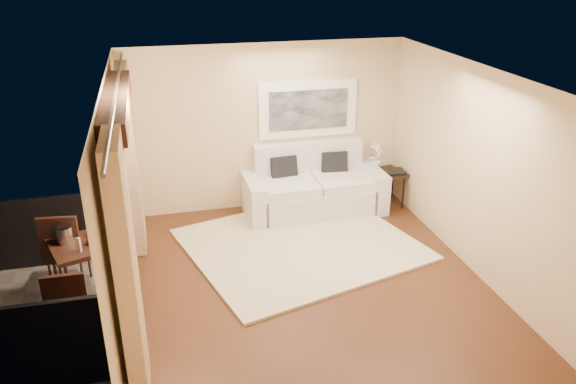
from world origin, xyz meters
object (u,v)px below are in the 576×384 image
object	(u,v)px
balcony_chair_far	(63,247)
ice_bucket	(65,235)
side_table	(387,175)
bistro_table	(83,250)
sofa	(313,188)
balcony_chair_near	(67,315)
orchid	(376,155)

from	to	relation	value
balcony_chair_far	ice_bucket	distance (m)	0.39
side_table	bistro_table	distance (m)	4.99
sofa	balcony_chair_near	xyz separation A→B (m)	(-3.48, -3.00, 0.20)
orchid	ice_bucket	distance (m)	5.07
orchid	balcony_chair_far	bearing A→B (deg)	-160.79
sofa	bistro_table	world-z (taller)	sofa
side_table	orchid	bearing A→B (deg)	128.32
balcony_chair_far	balcony_chair_near	size ratio (longest dim) A/B	1.09
side_table	orchid	world-z (taller)	orchid
sofa	orchid	bearing A→B (deg)	2.60
bistro_table	ice_bucket	distance (m)	0.27
sofa	ice_bucket	bearing A→B (deg)	-153.99
bistro_table	balcony_chair_near	xyz separation A→B (m)	(-0.09, -1.08, -0.16)
sofa	bistro_table	xyz separation A→B (m)	(-3.39, -1.92, 0.35)
side_table	ice_bucket	world-z (taller)	ice_bucket
sofa	orchid	world-z (taller)	sofa
orchid	balcony_chair_far	distance (m)	5.06
sofa	balcony_chair_far	distance (m)	4.00
orchid	ice_bucket	size ratio (longest dim) A/B	2.46
side_table	balcony_chair_far	size ratio (longest dim) A/B	0.60
balcony_chair_far	balcony_chair_near	world-z (taller)	balcony_chair_far
orchid	side_table	bearing A→B (deg)	-51.68
balcony_chair_far	bistro_table	bearing A→B (deg)	136.00
side_table	bistro_table	world-z (taller)	bistro_table
balcony_chair_near	ice_bucket	world-z (taller)	ice_bucket
orchid	ice_bucket	bearing A→B (deg)	-157.80
side_table	balcony_chair_far	world-z (taller)	balcony_chair_far
sofa	ice_bucket	xyz separation A→B (m)	(-3.58, -1.84, 0.54)
side_table	ice_bucket	bearing A→B (deg)	-160.20
sofa	orchid	xyz separation A→B (m)	(1.11, 0.07, 0.45)
orchid	ice_bucket	xyz separation A→B (m)	(-4.69, -1.91, 0.08)
orchid	bistro_table	distance (m)	4.93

